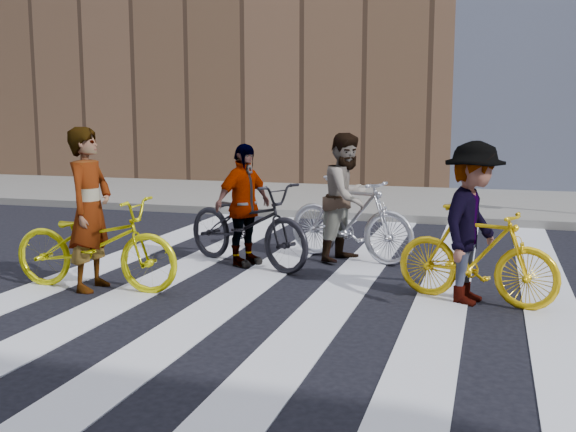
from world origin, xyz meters
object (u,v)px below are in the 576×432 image
at_px(rider_left, 90,209).
at_px(rider_right, 472,223).
at_px(bike_dark_rear, 247,224).
at_px(bike_yellow_right, 476,255).
at_px(bike_yellow_left, 95,244).
at_px(bike_silver_mid, 350,219).
at_px(rider_mid, 347,197).
at_px(rider_rear, 243,205).

bearing_deg(rider_left, rider_right, -82.73).
bearing_deg(bike_dark_rear, bike_yellow_right, -83.77).
height_order(bike_dark_rear, rider_right, rider_right).
height_order(bike_yellow_left, bike_silver_mid, bike_silver_mid).
relative_size(bike_yellow_left, rider_left, 1.09).
xyz_separation_m(bike_yellow_left, rider_mid, (2.39, 2.35, 0.34)).
distance_m(bike_yellow_right, rider_left, 4.25).
xyz_separation_m(bike_dark_rear, rider_rear, (-0.05, 0.00, 0.25)).
height_order(bike_yellow_right, bike_dark_rear, bike_dark_rear).
xyz_separation_m(bike_yellow_right, rider_left, (-4.17, -0.67, 0.40)).
relative_size(bike_dark_rear, rider_mid, 1.22).
xyz_separation_m(rider_right, rider_rear, (-2.91, 0.98, -0.05)).
height_order(bike_dark_rear, rider_mid, rider_mid).
bearing_deg(bike_silver_mid, rider_rear, 137.83).
bearing_deg(bike_yellow_right, rider_left, 115.59).
xyz_separation_m(bike_dark_rear, rider_right, (2.86, -0.98, 0.30)).
distance_m(bike_silver_mid, bike_dark_rear, 1.41).
xyz_separation_m(rider_mid, rider_rear, (-1.23, -0.70, -0.06)).
bearing_deg(rider_mid, bike_yellow_right, -114.85).
bearing_deg(bike_yellow_left, rider_right, -82.62).
relative_size(bike_yellow_right, rider_left, 0.93).
distance_m(bike_yellow_left, rider_mid, 3.37).
height_order(bike_yellow_left, bike_yellow_right, bike_yellow_left).
bearing_deg(rider_mid, bike_dark_rear, 139.83).
bearing_deg(bike_dark_rear, rider_left, 167.50).
distance_m(rider_mid, rider_rear, 1.41).
bearing_deg(bike_dark_rear, rider_rear, 114.88).
bearing_deg(bike_silver_mid, bike_yellow_left, 153.13).
distance_m(bike_yellow_right, rider_rear, 3.14).
distance_m(rider_left, rider_mid, 3.39).
bearing_deg(bike_yellow_left, bike_dark_rear, -38.19).
bearing_deg(bike_yellow_left, rider_rear, -37.05).
xyz_separation_m(bike_silver_mid, rider_left, (-2.49, -2.35, 0.34)).
bearing_deg(rider_rear, rider_mid, -35.54).
bearing_deg(bike_yellow_right, bike_dark_rear, 87.86).
bearing_deg(rider_mid, bike_silver_mid, -70.77).
relative_size(rider_left, rider_right, 1.08).
relative_size(bike_silver_mid, bike_dark_rear, 0.91).
bearing_deg(rider_rear, bike_yellow_left, 169.76).
xyz_separation_m(bike_silver_mid, rider_right, (1.64, -1.68, 0.28)).
xyz_separation_m(bike_yellow_left, rider_left, (-0.05, 0.00, 0.39)).
distance_m(bike_silver_mid, rider_mid, 0.29).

